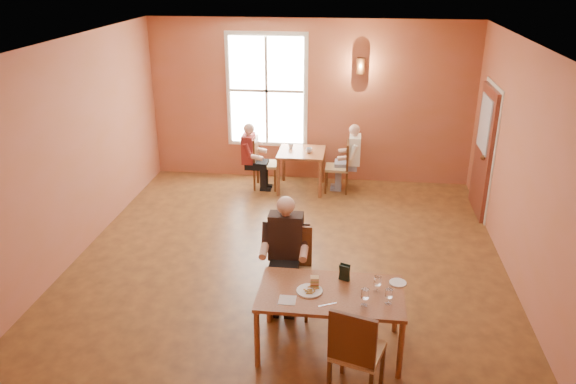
# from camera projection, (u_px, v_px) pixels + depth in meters

# --- Properties ---
(ground) EXTENTS (6.00, 7.00, 0.01)m
(ground) POSITION_uv_depth(u_px,v_px,m) (286.00, 268.00, 7.76)
(ground) COLOR brown
(ground) RESTS_ON ground
(wall_back) EXTENTS (6.00, 0.04, 3.00)m
(wall_back) POSITION_uv_depth(u_px,v_px,m) (310.00, 102.00, 10.39)
(wall_back) COLOR brown
(wall_back) RESTS_ON ground
(wall_front) EXTENTS (6.00, 0.04, 3.00)m
(wall_front) POSITION_uv_depth(u_px,v_px,m) (224.00, 332.00, 3.97)
(wall_front) COLOR brown
(wall_front) RESTS_ON ground
(wall_left) EXTENTS (0.04, 7.00, 3.00)m
(wall_left) POSITION_uv_depth(u_px,v_px,m) (64.00, 156.00, 7.52)
(wall_left) COLOR brown
(wall_left) RESTS_ON ground
(wall_right) EXTENTS (0.04, 7.00, 3.00)m
(wall_right) POSITION_uv_depth(u_px,v_px,m) (530.00, 176.00, 6.84)
(wall_right) COLOR brown
(wall_right) RESTS_ON ground
(ceiling) EXTENTS (6.00, 7.00, 0.04)m
(ceiling) POSITION_uv_depth(u_px,v_px,m) (286.00, 46.00, 6.61)
(ceiling) COLOR white
(ceiling) RESTS_ON wall_back
(window) EXTENTS (1.36, 0.10, 1.96)m
(window) POSITION_uv_depth(u_px,v_px,m) (267.00, 91.00, 10.36)
(window) COLOR white
(window) RESTS_ON wall_back
(door) EXTENTS (0.12, 1.04, 2.10)m
(door) POSITION_uv_depth(u_px,v_px,m) (483.00, 152.00, 9.13)
(door) COLOR maroon
(door) RESTS_ON ground
(wall_sconce) EXTENTS (0.16, 0.16, 0.28)m
(wall_sconce) POSITION_uv_depth(u_px,v_px,m) (361.00, 66.00, 9.93)
(wall_sconce) COLOR brown
(wall_sconce) RESTS_ON wall_back
(main_table) EXTENTS (1.53, 0.86, 0.72)m
(main_table) POSITION_uv_depth(u_px,v_px,m) (330.00, 320.00, 6.02)
(main_table) COLOR brown
(main_table) RESTS_ON ground
(chair_diner_main) EXTENTS (0.46, 0.46, 1.04)m
(chair_diner_main) POSITION_uv_depth(u_px,v_px,m) (291.00, 273.00, 6.61)
(chair_diner_main) COLOR #3F2110
(chair_diner_main) RESTS_ON ground
(diner_main) EXTENTS (0.54, 0.54, 1.34)m
(diner_main) POSITION_uv_depth(u_px,v_px,m) (291.00, 263.00, 6.52)
(diner_main) COLOR #412D1F
(diner_main) RESTS_ON ground
(chair_empty) EXTENTS (0.56, 0.56, 1.02)m
(chair_empty) POSITION_uv_depth(u_px,v_px,m) (358.00, 349.00, 5.34)
(chair_empty) COLOR #452B14
(chair_empty) RESTS_ON ground
(plate_food) EXTENTS (0.33, 0.33, 0.04)m
(plate_food) POSITION_uv_depth(u_px,v_px,m) (309.00, 290.00, 5.88)
(plate_food) COLOR white
(plate_food) RESTS_ON main_table
(sandwich) EXTENTS (0.10, 0.09, 0.11)m
(sandwich) POSITION_uv_depth(u_px,v_px,m) (315.00, 283.00, 5.94)
(sandwich) COLOR tan
(sandwich) RESTS_ON main_table
(goblet_a) EXTENTS (0.10, 0.10, 0.20)m
(goblet_a) POSITION_uv_depth(u_px,v_px,m) (377.00, 284.00, 5.84)
(goblet_a) COLOR white
(goblet_a) RESTS_ON main_table
(goblet_b) EXTENTS (0.08, 0.08, 0.18)m
(goblet_b) POSITION_uv_depth(u_px,v_px,m) (389.00, 296.00, 5.64)
(goblet_b) COLOR white
(goblet_b) RESTS_ON main_table
(goblet_c) EXTENTS (0.09, 0.09, 0.20)m
(goblet_c) POSITION_uv_depth(u_px,v_px,m) (365.00, 297.00, 5.61)
(goblet_c) COLOR white
(goblet_c) RESTS_ON main_table
(menu_stand) EXTENTS (0.13, 0.10, 0.19)m
(menu_stand) POSITION_uv_depth(u_px,v_px,m) (345.00, 273.00, 6.06)
(menu_stand) COLOR black
(menu_stand) RESTS_ON main_table
(knife) EXTENTS (0.19, 0.10, 0.00)m
(knife) POSITION_uv_depth(u_px,v_px,m) (328.00, 305.00, 5.66)
(knife) COLOR silver
(knife) RESTS_ON main_table
(napkin) EXTENTS (0.18, 0.18, 0.01)m
(napkin) POSITION_uv_depth(u_px,v_px,m) (287.00, 300.00, 5.73)
(napkin) COLOR silver
(napkin) RESTS_ON main_table
(side_plate) EXTENTS (0.19, 0.19, 0.01)m
(side_plate) POSITION_uv_depth(u_px,v_px,m) (398.00, 283.00, 6.03)
(side_plate) COLOR white
(side_plate) RESTS_ON main_table
(second_table) EXTENTS (0.83, 0.83, 0.73)m
(second_table) POSITION_uv_depth(u_px,v_px,m) (301.00, 170.00, 10.29)
(second_table) COLOR brown
(second_table) RESTS_ON ground
(chair_diner_white) EXTENTS (0.41, 0.41, 0.93)m
(chair_diner_white) POSITION_uv_depth(u_px,v_px,m) (337.00, 167.00, 10.18)
(chair_diner_white) COLOR #442C15
(chair_diner_white) RESTS_ON ground
(diner_white) EXTENTS (0.48, 0.48, 1.20)m
(diner_white) POSITION_uv_depth(u_px,v_px,m) (339.00, 160.00, 10.12)
(diner_white) COLOR white
(diner_white) RESTS_ON ground
(chair_diner_maroon) EXTENTS (0.42, 0.42, 0.96)m
(chair_diner_maroon) POSITION_uv_depth(u_px,v_px,m) (266.00, 163.00, 10.32)
(chair_diner_maroon) COLOR brown
(chair_diner_maroon) RESTS_ON ground
(diner_maroon) EXTENTS (0.48, 0.48, 1.20)m
(diner_maroon) POSITION_uv_depth(u_px,v_px,m) (265.00, 157.00, 10.28)
(diner_maroon) COLOR maroon
(diner_maroon) RESTS_ON ground
(cup_a) EXTENTS (0.12, 0.12, 0.09)m
(cup_a) POSITION_uv_depth(u_px,v_px,m) (309.00, 150.00, 10.06)
(cup_a) COLOR silver
(cup_a) RESTS_ON second_table
(cup_b) EXTENTS (0.10, 0.10, 0.09)m
(cup_b) POSITION_uv_depth(u_px,v_px,m) (291.00, 146.00, 10.28)
(cup_b) COLOR white
(cup_b) RESTS_ON second_table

